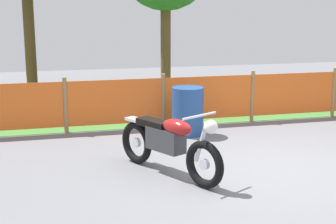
{
  "coord_description": "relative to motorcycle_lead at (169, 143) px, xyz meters",
  "views": [
    {
      "loc": [
        -3.12,
        -6.2,
        2.32
      ],
      "look_at": [
        -1.52,
        0.12,
        0.9
      ],
      "focal_mm": 52.1,
      "sensor_mm": 36.0,
      "label": 1
    }
  ],
  "objects": [
    {
      "name": "grass_verge",
      "position": [
        1.51,
        5.76,
        -0.46
      ],
      "size": [
        24.0,
        6.13,
        0.01
      ],
      "primitive_type": "cube",
      "color": "#427A33",
      "rests_on": "ground"
    },
    {
      "name": "ground",
      "position": [
        1.51,
        -0.1,
        -0.48
      ],
      "size": [
        24.0,
        24.0,
        0.02
      ],
      "primitive_type": "cube",
      "color": "slate"
    },
    {
      "name": "motorcycle_lead",
      "position": [
        0.0,
        0.0,
        0.0
      ],
      "size": [
        1.08,
        1.84,
        0.96
      ],
      "rotation": [
        0.0,
        0.0,
        -1.08
      ],
      "color": "black",
      "rests_on": "ground"
    },
    {
      "name": "spare_drum",
      "position": [
        0.88,
        2.05,
        -0.03
      ],
      "size": [
        0.58,
        0.58,
        0.88
      ],
      "primitive_type": "cylinder",
      "color": "navy",
      "rests_on": "ground"
    },
    {
      "name": "barrier_fence",
      "position": [
        1.51,
        2.69,
        0.07
      ],
      "size": [
        9.38,
        0.08,
        1.05
      ],
      "color": "#997547",
      "rests_on": "ground"
    }
  ]
}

